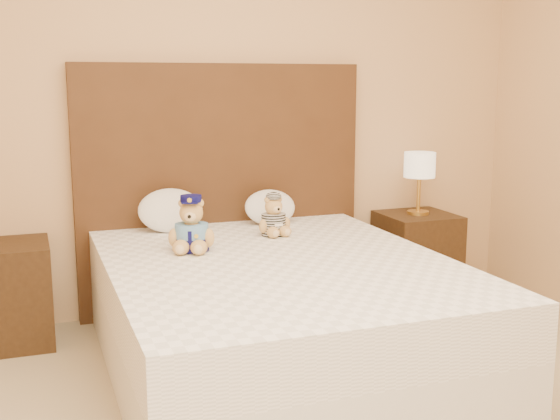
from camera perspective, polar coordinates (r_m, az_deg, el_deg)
The scene contains 9 objects.
bed at distance 3.46m, azimuth -0.14°, elevation -8.48°, with size 1.60×2.00×0.55m.
headboard at distance 4.29m, azimuth -4.74°, elevation 1.73°, with size 1.75×0.08×1.50m, color #442814.
nightstand_left at distance 4.04m, azimuth -21.27°, elevation -6.41°, with size 0.45×0.45×0.55m, color #372311.
nightstand_right at distance 4.68m, azimuth 11.02°, elevation -3.63°, with size 0.45×0.45×0.55m, color #372311.
lamp at distance 4.57m, azimuth 11.27°, elevation 3.36°, with size 0.20×0.20×0.40m.
teddy_police at distance 3.55m, azimuth -7.21°, elevation -1.12°, with size 0.24×0.23×0.28m, color #B27F45, non-canonical shape.
teddy_prisoner at distance 3.89m, azimuth -0.52°, elevation -0.44°, with size 0.20×0.19×0.22m, color #B27F45, non-canonical shape.
pillow_left at distance 4.05m, azimuth -8.88°, elevation 0.14°, with size 0.37×0.24×0.26m, color white.
pillow_right at distance 4.20m, azimuth -0.81°, elevation 0.37°, with size 0.32×0.20×0.22m, color white.
Camera 1 is at (-1.11, -1.88, 1.40)m, focal length 45.00 mm.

